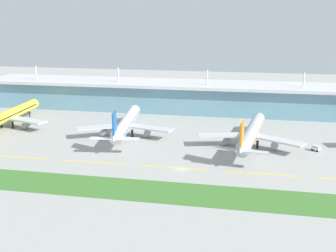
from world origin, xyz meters
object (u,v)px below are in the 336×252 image
airliner_near_middle (126,123)px  safety_cone_left_wingtip (2,141)px  baggage_cart (316,148)px  airliner_nearest (8,116)px  airliner_far_middle (251,133)px

airliner_near_middle → safety_cone_left_wingtip: airliner_near_middle is taller
airliner_near_middle → baggage_cart: airliner_near_middle is taller
airliner_nearest → airliner_near_middle: same height
airliner_near_middle → airliner_far_middle: (61.12, -6.08, 0.00)m
baggage_cart → safety_cone_left_wingtip: 145.98m
airliner_near_middle → airliner_far_middle: same height
airliner_far_middle → safety_cone_left_wingtip: 117.96m
airliner_nearest → airliner_near_middle: bearing=-2.9°
airliner_nearest → airliner_far_middle: 128.52m
airliner_near_middle → safety_cone_left_wingtip: bearing=-159.6°
airliner_near_middle → safety_cone_left_wingtip: size_ratio=96.51×
airliner_nearest → airliner_near_middle: 67.14m
airliner_near_middle → baggage_cart: size_ratio=17.14×
baggage_cart → airliner_nearest: bearing=176.2°
airliner_far_middle → safety_cone_left_wingtip: (-116.88, -14.69, -6.10)m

